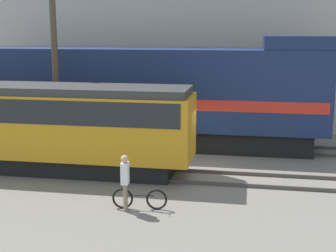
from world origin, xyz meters
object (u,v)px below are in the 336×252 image
Objects in this scene: streetcar at (34,122)px; person at (125,177)px; bicycle at (140,199)px; utility_pole_left at (56,76)px; freight_locomotive at (147,95)px.

person is at bearing -37.35° from streetcar.
bicycle is (5.13, -3.41, -1.64)m from streetcar.
bicycle is 0.25× the size of utility_pole_left.
freight_locomotive is 8.66m from bicycle.
utility_pole_left is (-3.55, -2.41, 1.08)m from freight_locomotive.
person is at bearing -155.61° from bicycle.
utility_pole_left is at bearing -145.83° from freight_locomotive.
freight_locomotive is 9.54× the size of person.
freight_locomotive is 5.99m from streetcar.
utility_pole_left is (-5.17, 5.82, 3.22)m from bicycle.
freight_locomotive reaches higher than bicycle.
streetcar is 2.88m from utility_pole_left.
freight_locomotive reaches higher than person.
freight_locomotive is 8.62m from person.
person is 8.05m from utility_pole_left.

